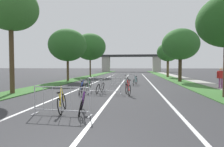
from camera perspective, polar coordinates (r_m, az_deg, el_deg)
The scene contains 24 objects.
grass_verge_left at distance 31.83m, azimuth -7.11°, elevation -0.89°, with size 2.13×68.04×0.05m, color #386B2D.
grass_verge_right at distance 31.27m, azimuth 16.71°, elevation -1.03°, with size 2.13×68.04×0.05m, color #386B2D.
sidewalk_path_right at distance 31.63m, azimuth 20.06°, elevation -1.00°, with size 1.61×68.04×0.08m, color #9E9B93.
lane_stripe_center at distance 22.75m, azimuth 3.77°, elevation -2.20°, with size 0.14×39.36×0.01m, color silver.
lane_stripe_right_lane at distance 22.77m, azimuth 11.33°, elevation -2.23°, with size 0.14×39.36×0.01m, color silver.
lane_stripe_left_lane at distance 23.12m, azimuth -3.67°, elevation -2.12°, with size 0.14×39.36×0.01m, color silver.
overpass_bridge at distance 59.23m, azimuth 5.93°, elevation 4.09°, with size 23.11×3.17×5.47m.
tree_left_oak_near at distance 13.82m, azimuth -29.14°, elevation 17.44°, with size 3.40×3.40×6.94m.
tree_left_oak_mid at distance 22.68m, azimuth -13.72°, elevation 8.60°, with size 4.51×4.51×6.22m.
tree_left_pine_far at distance 31.77m, azimuth -6.86°, elevation 8.27°, with size 5.37×5.37×7.39m.
tree_right_maple_mid at distance 22.13m, azimuth 20.61°, elevation 8.51°, with size 4.09×4.09×5.99m.
tree_right_pine_near at distance 30.73m, azimuth 17.11°, elevation 6.39°, with size 3.49×3.49×5.54m.
crowd_barrier_nearest at distance 6.92m, azimuth -15.51°, elevation -8.34°, with size 2.21×0.55×1.05m.
crowd_barrier_second at distance 11.85m, azimuth -2.39°, elevation -3.85°, with size 2.21×0.53×1.05m.
crowd_barrier_third at distance 17.04m, azimuth 3.45°, elevation -1.97°, with size 2.20×0.49×1.05m.
bicycle_red_0 at distance 11.35m, azimuth 5.02°, elevation -4.79°, with size 0.52×1.65×0.99m.
bicycle_white_1 at distance 17.52m, azimuth 4.65°, elevation -2.30°, with size 0.46×1.69×1.03m.
bicycle_silver_2 at distance 12.34m, azimuth -3.66°, elevation -4.30°, with size 0.55×1.65×1.02m.
bicycle_blue_3 at distance 11.81m, azimuth -9.59°, elevation -4.70°, with size 0.45×1.63×0.93m.
bicycle_yellow_4 at distance 7.47m, azimuth -15.42°, elevation -8.69°, with size 0.72×1.65×1.01m.
bicycle_green_5 at distance 12.69m, azimuth -7.47°, elevation -4.05°, with size 0.44×1.69×1.05m.
bicycle_purple_6 at distance 7.15m, azimuth -9.34°, elevation -9.30°, with size 0.73×1.71×0.97m.
bicycle_teal_7 at distance 17.58m, azimuth 7.30°, elevation -2.38°, with size 0.51×1.65×0.95m.
pedestrian_pushing_bike at distance 16.70m, azimuth 30.93°, elevation -0.65°, with size 0.61×0.28×1.68m.
Camera 1 is at (1.37, -2.96, 1.79)m, focal length 29.23 mm.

